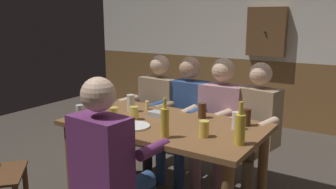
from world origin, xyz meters
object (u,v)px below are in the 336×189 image
at_px(table_candle, 147,105).
at_px(pint_glass_2, 204,129).
at_px(bottle_1, 165,122).
at_px(pint_glass_5, 114,116).
at_px(pint_glass_4, 131,103).
at_px(plate_0, 134,126).
at_px(pint_glass_1, 247,117).
at_px(pint_glass_3, 202,110).
at_px(bottle_2, 240,128).
at_px(person_0, 156,107).
at_px(person_2, 219,116).
at_px(wall_dart_cabinet, 266,32).
at_px(pint_glass_0, 236,121).
at_px(person_4, 109,159).
at_px(person_1, 185,112).
at_px(bottle_0, 96,110).
at_px(pint_glass_7, 80,113).
at_px(dining_table, 164,136).
at_px(condiment_caddy, 157,114).
at_px(person_3, 254,124).
at_px(pint_glass_6, 134,113).

bearing_deg(table_candle, pint_glass_2, -27.13).
bearing_deg(bottle_1, pint_glass_5, 173.14).
bearing_deg(table_candle, pint_glass_4, -118.39).
distance_m(plate_0, pint_glass_1, 0.90).
bearing_deg(pint_glass_3, plate_0, -123.05).
relative_size(plate_0, pint_glass_1, 1.87).
bearing_deg(bottle_2, person_0, 146.38).
distance_m(person_2, bottle_2, 1.01).
bearing_deg(wall_dart_cabinet, pint_glass_0, -76.89).
bearing_deg(person_4, plate_0, 111.76).
xyz_separation_m(bottle_1, pint_glass_4, (-0.64, 0.43, -0.04)).
distance_m(bottle_1, pint_glass_1, 0.71).
relative_size(person_1, table_candle, 15.45).
relative_size(pint_glass_0, pint_glass_2, 1.15).
xyz_separation_m(person_4, pint_glass_2, (0.43, 0.53, 0.14)).
distance_m(person_2, bottle_0, 1.21).
bearing_deg(pint_glass_2, bottle_0, -167.66).
relative_size(pint_glass_7, wall_dart_cabinet, 0.20).
relative_size(pint_glass_2, pint_glass_7, 0.85).
xyz_separation_m(person_0, pint_glass_7, (-0.04, -1.04, 0.17)).
bearing_deg(dining_table, pint_glass_1, 24.12).
xyz_separation_m(pint_glass_2, pint_glass_5, (-0.76, -0.10, 0.01)).
height_order(person_0, bottle_2, person_0).
bearing_deg(pint_glass_5, bottle_0, -139.61).
bearing_deg(person_4, pint_glass_2, 55.52).
relative_size(bottle_0, wall_dart_cabinet, 0.42).
xyz_separation_m(person_4, condiment_caddy, (-0.14, 0.77, 0.11)).
distance_m(bottle_1, pint_glass_2, 0.29).
bearing_deg(person_2, bottle_0, 56.48).
xyz_separation_m(dining_table, person_2, (0.18, 0.69, 0.03)).
bearing_deg(pint_glass_4, person_3, 30.43).
distance_m(dining_table, pint_glass_7, 0.72).
bearing_deg(pint_glass_6, plate_0, -53.55).
distance_m(dining_table, plate_0, 0.30).
height_order(dining_table, bottle_1, bottle_1).
relative_size(bottle_0, pint_glass_1, 2.14).
relative_size(pint_glass_1, wall_dart_cabinet, 0.20).
bearing_deg(pint_glass_3, person_3, 50.90).
bearing_deg(table_candle, bottle_1, -45.17).
bearing_deg(pint_glass_1, bottle_2, -76.02).
xyz_separation_m(dining_table, person_0, (-0.55, 0.68, 0.02)).
distance_m(pint_glass_2, pint_glass_4, 0.91).
xyz_separation_m(condiment_caddy, plate_0, (-0.00, -0.33, -0.02)).
height_order(bottle_0, pint_glass_3, bottle_0).
relative_size(person_0, pint_glass_4, 7.80).
height_order(person_3, pint_glass_5, person_3).
bearing_deg(bottle_0, person_2, 59.12).
bearing_deg(person_3, person_2, 9.21).
xyz_separation_m(condiment_caddy, pint_glass_1, (0.73, 0.18, 0.04)).
bearing_deg(pint_glass_0, pint_glass_6, -165.75).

